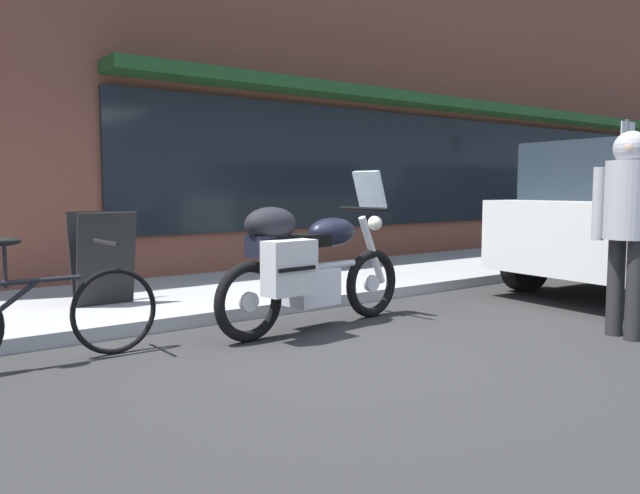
% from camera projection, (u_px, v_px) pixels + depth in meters
% --- Properties ---
extents(ground_plane, '(80.00, 80.00, 0.00)m').
position_uv_depth(ground_plane, '(333.00, 352.00, 4.79)').
color(ground_plane, '#292929').
extents(storefront_building, '(23.65, 0.90, 7.52)m').
position_uv_depth(storefront_building, '(519.00, 64.00, 12.34)').
color(storefront_building, brown).
rests_on(storefront_building, ground_plane).
extents(sidewalk_curb, '(30.00, 2.46, 0.12)m').
position_uv_depth(sidewalk_curb, '(611.00, 249.00, 12.28)').
color(sidewalk_curb, '#989898').
rests_on(sidewalk_curb, ground_plane).
extents(touring_motorcycle, '(2.11, 0.79, 1.41)m').
position_uv_depth(touring_motorcycle, '(307.00, 262.00, 5.43)').
color(touring_motorcycle, black).
rests_on(touring_motorcycle, ground_plane).
extents(parked_bicycle, '(1.73, 0.48, 0.92)m').
position_uv_depth(parked_bicycle, '(37.00, 316.00, 4.36)').
color(parked_bicycle, black).
rests_on(parked_bicycle, ground_plane).
extents(pedestrian_walking, '(0.49, 0.53, 1.70)m').
position_uv_depth(pedestrian_walking, '(629.00, 210.00, 5.15)').
color(pedestrian_walking, '#262626').
rests_on(pedestrian_walking, ground_plane).
extents(sandwich_board_sign, '(0.55, 0.41, 0.89)m').
position_uv_depth(sandwich_board_sign, '(103.00, 258.00, 6.06)').
color(sandwich_board_sign, black).
rests_on(sandwich_board_sign, sidewalk_curb).
extents(parking_sign_pole, '(0.44, 0.07, 2.30)m').
position_uv_depth(parking_sign_pole, '(625.00, 174.00, 10.93)').
color(parking_sign_pole, '#59595B').
rests_on(parking_sign_pole, sidewalk_curb).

